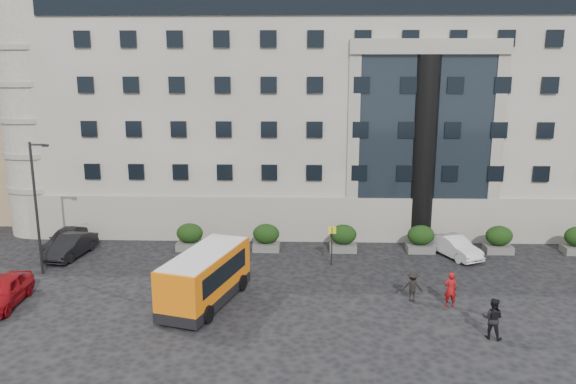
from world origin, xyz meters
name	(u,v)px	position (x,y,z in m)	size (l,w,h in m)	color
ground	(235,296)	(0.00, 0.00, 0.00)	(120.00, 120.00, 0.00)	black
civic_building	(330,103)	(6.00, 22.00, 9.00)	(44.00, 24.00, 18.00)	gray
entrance_column	(423,151)	(12.00, 10.30, 6.50)	(1.80, 1.80, 13.00)	black
apartment_far	(44,77)	(-27.00, 38.00, 11.00)	(13.00, 13.00, 22.00)	#81634B
hedge_a	(190,236)	(-4.00, 7.80, 0.93)	(1.80, 1.26, 1.84)	#535351
hedge_b	(266,237)	(1.20, 7.80, 0.93)	(1.80, 1.26, 1.84)	#535351
hedge_c	(343,238)	(6.40, 7.80, 0.93)	(1.80, 1.26, 1.84)	#535351
hedge_d	(421,239)	(11.60, 7.80, 0.93)	(1.80, 1.26, 1.84)	#535351
hedge_e	(499,239)	(16.80, 7.80, 0.93)	(1.80, 1.26, 1.84)	#535351
street_lamp	(37,204)	(-11.94, 3.00, 4.37)	(1.16, 0.18, 8.00)	#262628
bus_stop_sign	(332,239)	(5.50, 5.00, 1.73)	(0.50, 0.08, 2.52)	#262628
minibus	(205,275)	(-1.39, -0.94, 1.55)	(4.14, 7.10, 2.80)	orange
red_truck	(94,196)	(-14.29, 17.77, 1.31)	(2.99, 5.07, 2.56)	#980D0B
parked_car_a	(3,292)	(-11.93, -1.56, 0.77)	(1.81, 4.51, 1.54)	maroon
parked_car_b	(71,246)	(-11.50, 6.13, 0.72)	(1.53, 4.40, 1.45)	black
parked_car_c	(66,239)	(-12.58, 7.80, 0.66)	(1.84, 4.53, 1.31)	black
parked_car_d	(54,208)	(-17.00, 16.00, 0.70)	(2.31, 5.02, 1.40)	black
white_taxi	(455,247)	(13.63, 6.87, 0.68)	(1.45, 4.14, 1.37)	silver
pedestrian_a	(450,289)	(11.37, -0.99, 0.93)	(0.68, 0.45, 1.87)	maroon
pedestrian_b	(493,318)	(12.43, -4.45, 0.97)	(0.95, 0.74, 1.95)	black
pedestrian_c	(413,286)	(9.55, -0.37, 0.82)	(1.06, 0.61, 1.65)	black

